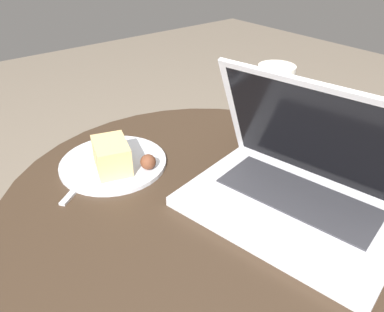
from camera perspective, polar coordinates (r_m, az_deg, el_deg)
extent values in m
cylinder|color=black|center=(0.89, 1.99, -20.06)|extent=(0.08, 0.08, 0.52)
cylinder|color=#38281C|center=(0.70, 2.39, -6.35)|extent=(0.76, 0.76, 0.02)
cube|color=silver|center=(0.67, 14.31, -8.04)|extent=(0.39, 0.29, 0.02)
cube|color=#333338|center=(0.68, 15.78, -5.88)|extent=(0.29, 0.16, 0.00)
cube|color=silver|center=(0.66, 18.49, 2.93)|extent=(0.36, 0.16, 0.22)
cube|color=black|center=(0.66, 18.37, 2.75)|extent=(0.33, 0.14, 0.19)
cylinder|color=brown|center=(0.79, 11.93, 5.79)|extent=(0.07, 0.07, 0.18)
cylinder|color=white|center=(0.75, 12.77, 12.53)|extent=(0.07, 0.07, 0.02)
cylinder|color=silver|center=(0.79, -11.88, -1.04)|extent=(0.22, 0.22, 0.01)
cube|color=#DBB775|center=(0.75, -12.14, 0.06)|extent=(0.11, 0.09, 0.06)
sphere|color=beige|center=(0.81, -14.37, 1.12)|extent=(0.03, 0.03, 0.03)
sphere|color=brown|center=(0.75, -6.71, -0.90)|extent=(0.03, 0.03, 0.03)
cube|color=silver|center=(0.75, -16.74, -4.22)|extent=(0.08, 0.11, 0.00)
cube|color=silver|center=(0.81, -13.63, -0.69)|extent=(0.05, 0.06, 0.00)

